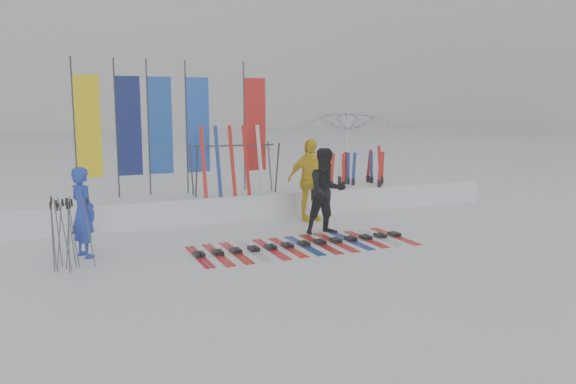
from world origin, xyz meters
name	(u,v)px	position (x,y,z in m)	size (l,w,h in m)	color
ground	(313,261)	(0.00, 0.00, 0.00)	(120.00, 120.00, 0.00)	white
snow_bank	(234,203)	(0.00, 4.60, 0.30)	(14.00, 1.60, 0.60)	white
person_blue	(83,212)	(-3.68, 1.90, 0.82)	(0.60, 0.39, 1.65)	#1E39B4
person_black	(326,191)	(1.19, 1.85, 0.92)	(0.89, 0.70, 1.84)	black
person_yellow	(309,180)	(1.47, 3.28, 0.98)	(1.15, 0.48, 1.95)	yellow
tent_canopy	(348,156)	(3.53, 5.14, 1.33)	(2.91, 2.96, 2.67)	white
ski_row	(304,244)	(0.30, 1.06, 0.04)	(4.36, 1.69, 0.07)	#B70E14
pole_cluster	(66,234)	(-4.00, 1.18, 0.60)	(0.66, 0.51, 1.24)	#595B60
feather_flags	(167,126)	(-1.57, 4.81, 2.24)	(4.55, 0.24, 3.20)	#383A3F
ski_rack	(235,162)	(-0.09, 4.20, 1.38)	(2.04, 0.80, 1.23)	#383A3F
upright_skis	(356,179)	(3.37, 4.37, 0.77)	(1.75, 0.99, 1.69)	red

